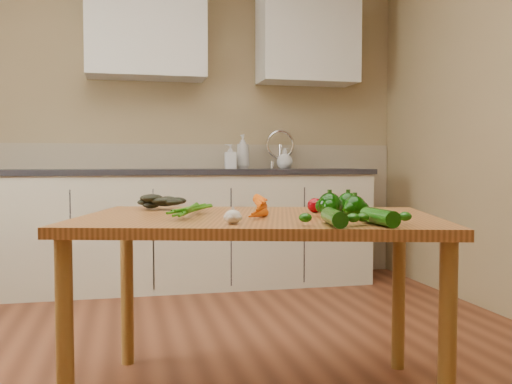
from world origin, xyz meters
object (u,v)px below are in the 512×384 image
object	(u,v)px
soap_bottle_a	(243,152)
tomato_b	(329,202)
pepper_c	(355,208)
zucchini_b	(334,217)
pepper_a	(330,205)
zucchini_a	(380,217)
table	(258,236)
soap_bottle_b	(230,156)
pepper_b	(348,204)
carrot_bunch	(238,207)
tomato_a	(315,205)
leafy_greens	(161,199)
garlic_bulb	(233,217)
soap_bottle_c	(285,158)
tomato_c	(355,205)

from	to	relation	value
soap_bottle_a	tomato_b	xyz separation A→B (m)	(-0.08, -2.21, -0.26)
pepper_c	zucchini_b	world-z (taller)	pepper_c
pepper_c	pepper_a	bearing A→B (deg)	124.20
pepper_a	zucchini_a	bearing A→B (deg)	-78.84
table	pepper_c	world-z (taller)	pepper_c
soap_bottle_a	soap_bottle_b	xyz separation A→B (m)	(-0.12, -0.09, -0.04)
pepper_c	tomato_b	world-z (taller)	pepper_c
pepper_b	carrot_bunch	bearing A→B (deg)	173.26
pepper_b	tomato_a	size ratio (longest dim) A/B	1.33
pepper_a	zucchini_a	xyz separation A→B (m)	(0.06, -0.31, -0.02)
leafy_greens	tomato_b	xyz separation A→B (m)	(0.70, -0.23, -0.01)
tomato_a	zucchini_b	xyz separation A→B (m)	(-0.10, -0.48, -0.00)
garlic_bulb	zucchini_b	xyz separation A→B (m)	(0.32, -0.13, 0.00)
soap_bottle_c	garlic_bulb	distance (m)	2.77
garlic_bulb	pepper_b	world-z (taller)	pepper_b
zucchini_a	soap_bottle_c	bearing A→B (deg)	80.56
soap_bottle_b	tomato_a	size ratio (longest dim) A/B	2.94
garlic_bulb	soap_bottle_c	bearing A→B (deg)	70.41
garlic_bulb	zucchini_a	xyz separation A→B (m)	(0.47, -0.15, 0.00)
tomato_b	soap_bottle_a	bearing A→B (deg)	87.94
leafy_greens	tomato_a	distance (m)	0.68
tomato_c	table	bearing A→B (deg)	-172.40
garlic_bulb	tomato_c	xyz separation A→B (m)	(0.59, 0.34, 0.01)
pepper_b	zucchini_a	size ratio (longest dim) A/B	0.47
soap_bottle_a	zucchini_b	bearing A→B (deg)	77.58
soap_bottle_c	zucchini_b	bearing A→B (deg)	165.34
garlic_bulb	tomato_b	bearing A→B (deg)	39.34
table	zucchini_a	bearing A→B (deg)	-38.25
zucchini_a	zucchini_b	distance (m)	0.15
soap_bottle_a	leafy_greens	size ratio (longest dim) A/B	1.40
leafy_greens	pepper_c	world-z (taller)	leafy_greens
leafy_greens	pepper_c	distance (m)	0.89
garlic_bulb	table	bearing A→B (deg)	61.25
zucchini_b	tomato_c	bearing A→B (deg)	59.81
pepper_c	soap_bottle_b	bearing A→B (deg)	90.24
leafy_greens	zucchini_b	world-z (taller)	leafy_greens
table	zucchini_a	world-z (taller)	zucchini_a
tomato_c	pepper_a	bearing A→B (deg)	-135.17
soap_bottle_a	tomato_c	bearing A→B (deg)	83.24
leafy_greens	pepper_b	size ratio (longest dim) A/B	2.23
pepper_a	tomato_b	distance (m)	0.27
carrot_bunch	garlic_bulb	xyz separation A→B (m)	(-0.07, -0.27, -0.01)
tomato_a	tomato_c	xyz separation A→B (m)	(0.17, -0.01, 0.00)
garlic_bulb	pepper_a	size ratio (longest dim) A/B	0.63
soap_bottle_b	pepper_c	size ratio (longest dim) A/B	2.30
soap_bottle_a	garlic_bulb	size ratio (longest dim) A/B	4.78
pepper_a	tomato_a	world-z (taller)	pepper_a
pepper_c	tomato_a	size ratio (longest dim) A/B	1.28
tomato_a	tomato_b	world-z (taller)	tomato_b
pepper_c	garlic_bulb	bearing A→B (deg)	-172.23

